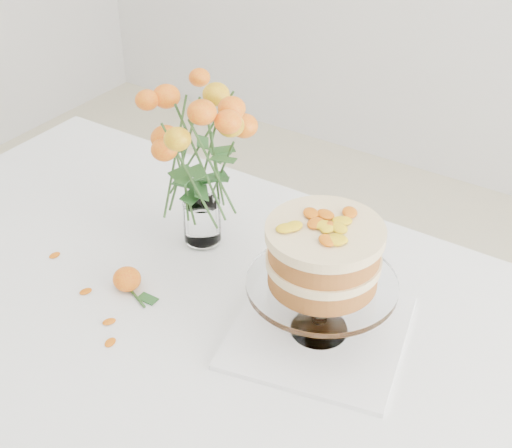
{
  "coord_description": "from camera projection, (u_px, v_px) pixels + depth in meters",
  "views": [
    {
      "loc": [
        0.76,
        -0.82,
        1.67
      ],
      "look_at": [
        0.15,
        0.11,
        0.9
      ],
      "focal_mm": 50.0,
      "sensor_mm": 36.0,
      "label": 1
    }
  ],
  "objects": [
    {
      "name": "table",
      "position": [
        168.0,
        317.0,
        1.48
      ],
      "size": [
        1.43,
        0.93,
        0.76
      ],
      "color": "tan",
      "rests_on": "ground"
    },
    {
      "name": "napkin",
      "position": [
        319.0,
        332.0,
        1.31
      ],
      "size": [
        0.37,
        0.37,
        0.01
      ],
      "primitive_type": "cube",
      "rotation": [
        0.0,
        0.0,
        0.22
      ],
      "color": "white",
      "rests_on": "table"
    },
    {
      "name": "cake_stand",
      "position": [
        323.0,
        261.0,
        1.22
      ],
      "size": [
        0.27,
        0.27,
        0.24
      ],
      "rotation": [
        0.0,
        0.0,
        0.32
      ],
      "color": "white",
      "rests_on": "napkin"
    },
    {
      "name": "rose_vase",
      "position": [
        198.0,
        146.0,
        1.42
      ],
      "size": [
        0.3,
        0.3,
        0.4
      ],
      "rotation": [
        0.0,
        0.0,
        0.14
      ],
      "color": "white",
      "rests_on": "table"
    },
    {
      "name": "loose_rose_far",
      "position": [
        127.0,
        279.0,
        1.41
      ],
      "size": [
        0.1,
        0.06,
        0.05
      ],
      "rotation": [
        0.0,
        0.0,
        -0.39
      ],
      "color": "red",
      "rests_on": "table"
    },
    {
      "name": "stray_petal_a",
      "position": [
        86.0,
        292.0,
        1.41
      ],
      "size": [
        0.03,
        0.02,
        0.0
      ],
      "primitive_type": "ellipsoid",
      "color": "yellow",
      "rests_on": "table"
    },
    {
      "name": "stray_petal_b",
      "position": [
        109.0,
        322.0,
        1.34
      ],
      "size": [
        0.03,
        0.02,
        0.0
      ],
      "primitive_type": "ellipsoid",
      "color": "yellow",
      "rests_on": "table"
    },
    {
      "name": "stray_petal_c",
      "position": [
        110.0,
        343.0,
        1.3
      ],
      "size": [
        0.03,
        0.02,
        0.0
      ],
      "primitive_type": "ellipsoid",
      "color": "yellow",
      "rests_on": "table"
    },
    {
      "name": "stray_petal_d",
      "position": [
        55.0,
        255.0,
        1.51
      ],
      "size": [
        0.03,
        0.02,
        0.0
      ],
      "primitive_type": "ellipsoid",
      "color": "yellow",
      "rests_on": "table"
    }
  ]
}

